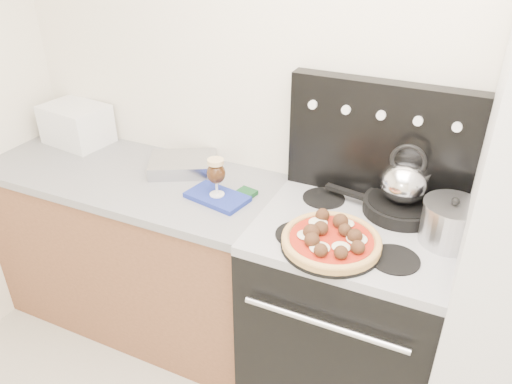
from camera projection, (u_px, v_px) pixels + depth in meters
The scene contains 15 objects.
room_shell at pixel (231, 295), 1.12m from camera, with size 3.52×3.01×2.52m.
base_cabinet at pixel (141, 252), 2.61m from camera, with size 1.45×0.60×0.86m, color brown.
countertop at pixel (130, 176), 2.39m from camera, with size 1.48×0.63×0.04m, color gray.
stove_body at pixel (345, 317), 2.18m from camera, with size 0.76×0.65×0.88m, color black.
cooktop at pixel (355, 231), 1.95m from camera, with size 0.76×0.65×0.04m, color #ADADB2.
backguard at pixel (380, 141), 2.03m from camera, with size 0.76×0.08×0.50m, color black.
toaster_oven at pixel (77, 124), 2.63m from camera, with size 0.32×0.24×0.20m, color white.
foil_sheet at pixel (183, 164), 2.38m from camera, with size 0.31×0.23×0.06m, color silver.
oven_mitt at pixel (217, 197), 2.16m from camera, with size 0.26×0.15×0.02m, color navy.
beer_glass at pixel (216, 177), 2.11m from camera, with size 0.08×0.08×0.17m, color #341C0D, non-canonical shape.
pizza_pan at pixel (331, 246), 1.82m from camera, with size 0.37×0.37×0.01m, color black.
pizza at pixel (331, 239), 1.81m from camera, with size 0.36×0.36×0.05m, color tan, non-canonical shape.
skillet at pixel (400, 207), 2.02m from camera, with size 0.30×0.30×0.05m, color black.
tea_kettle at pixel (405, 178), 1.95m from camera, with size 0.19×0.19×0.21m, color silver, non-canonical shape.
stock_pot at pixel (450, 224), 1.82m from camera, with size 0.21×0.21×0.15m, color #B6B6BA.
Camera 1 is at (0.41, -0.45, 2.01)m, focal length 35.00 mm.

